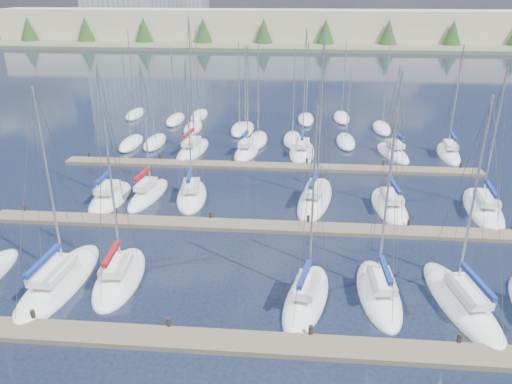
# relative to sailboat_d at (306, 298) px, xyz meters

# --- Properties ---
(ground) EXTENTS (400.00, 400.00, 0.00)m
(ground) POSITION_rel_sailboat_d_xyz_m (-3.79, 53.55, -0.19)
(ground) COLOR #1A2235
(ground) RESTS_ON ground
(dock_near) EXTENTS (44.00, 1.93, 1.10)m
(dock_near) POSITION_rel_sailboat_d_xyz_m (-3.79, -4.44, -0.03)
(dock_near) COLOR #6B5E4C
(dock_near) RESTS_ON ground
(dock_mid) EXTENTS (44.00, 1.93, 1.10)m
(dock_mid) POSITION_rel_sailboat_d_xyz_m (-3.79, 9.56, -0.03)
(dock_mid) COLOR #6B5E4C
(dock_mid) RESTS_ON ground
(dock_far) EXTENTS (44.00, 1.93, 1.10)m
(dock_far) POSITION_rel_sailboat_d_xyz_m (-3.79, 23.56, -0.03)
(dock_far) COLOR #6B5E4C
(dock_far) RESTS_ON ground
(sailboat_d) EXTENTS (4.04, 8.16, 12.91)m
(sailboat_d) POSITION_rel_sailboat_d_xyz_m (0.00, 0.00, 0.00)
(sailboat_d) COLOR white
(sailboat_d) RESTS_ON ground
(sailboat_l) EXTENTS (3.28, 8.36, 12.46)m
(sailboat_l) POSITION_rel_sailboat_d_xyz_m (7.32, 14.25, -0.01)
(sailboat_l) COLOR white
(sailboat_l) RESTS_ON ground
(sailboat_q) EXTENTS (4.05, 7.64, 10.78)m
(sailboat_q) POSITION_rel_sailboat_d_xyz_m (10.02, 29.10, -0.01)
(sailboat_q) COLOR white
(sailboat_q) RESTS_ON ground
(sailboat_h) EXTENTS (2.96, 7.59, 12.82)m
(sailboat_h) POSITION_rel_sailboat_d_xyz_m (-17.62, 13.98, -0.01)
(sailboat_h) COLOR white
(sailboat_h) RESTS_ON ground
(sailboat_n) EXTENTS (3.68, 9.00, 15.60)m
(sailboat_n) POSITION_rel_sailboat_d_xyz_m (-12.93, 28.18, 0.01)
(sailboat_n) COLOR white
(sailboat_n) RESTS_ON ground
(sailboat_k) EXTENTS (4.47, 10.42, 15.06)m
(sailboat_k) POSITION_rel_sailboat_d_xyz_m (0.89, 15.44, -0.00)
(sailboat_k) COLOR white
(sailboat_k) RESTS_ON ground
(sailboat_o) EXTENTS (3.26, 6.94, 12.78)m
(sailboat_o) POSITION_rel_sailboat_d_xyz_m (-6.64, 28.06, 0.01)
(sailboat_o) COLOR white
(sailboat_o) RESTS_ON ground
(sailboat_i) EXTENTS (3.15, 7.90, 12.74)m
(sailboat_i) POSITION_rel_sailboat_d_xyz_m (-14.38, 14.98, 0.01)
(sailboat_i) COLOR white
(sailboat_i) RESTS_ON ground
(sailboat_c) EXTENTS (3.35, 7.90, 13.00)m
(sailboat_c) POSITION_rel_sailboat_d_xyz_m (-12.37, 1.31, -0.01)
(sailboat_c) COLOR white
(sailboat_c) RESTS_ON ground
(sailboat_e) EXTENTS (2.86, 7.97, 12.63)m
(sailboat_e) POSITION_rel_sailboat_d_xyz_m (4.58, 0.94, -0.00)
(sailboat_e) COLOR white
(sailboat_e) RESTS_ON ground
(sailboat_m) EXTENTS (3.83, 9.56, 12.86)m
(sailboat_m) POSITION_rel_sailboat_d_xyz_m (15.32, 14.51, -0.01)
(sailboat_m) COLOR white
(sailboat_m) RESTS_ON ground
(sailboat_j) EXTENTS (3.53, 7.87, 12.90)m
(sailboat_j) POSITION_rel_sailboat_d_xyz_m (-10.35, 15.10, -0.00)
(sailboat_j) COLOR white
(sailboat_j) RESTS_ON ground
(sailboat_r) EXTENTS (2.89, 7.95, 12.89)m
(sailboat_r) POSITION_rel_sailboat_d_xyz_m (16.30, 29.42, 0.00)
(sailboat_r) COLOR white
(sailboat_r) RESTS_ON ground
(sailboat_p) EXTENTS (3.10, 8.67, 14.47)m
(sailboat_p) POSITION_rel_sailboat_d_xyz_m (-0.31, 28.60, -0.00)
(sailboat_p) COLOR white
(sailboat_p) RESTS_ON ground
(sailboat_f) EXTENTS (4.33, 9.89, 13.55)m
(sailboat_f) POSITION_rel_sailboat_d_xyz_m (9.48, 0.30, -0.01)
(sailboat_f) COLOR white
(sailboat_f) RESTS_ON ground
(sailboat_b) EXTENTS (3.64, 10.17, 13.56)m
(sailboat_b) POSITION_rel_sailboat_d_xyz_m (-16.14, 0.42, -0.02)
(sailboat_b) COLOR white
(sailboat_b) RESTS_ON ground
(distant_boats) EXTENTS (36.93, 20.75, 13.30)m
(distant_boats) POSITION_rel_sailboat_d_xyz_m (-8.13, 37.31, 0.11)
(distant_boats) COLOR #9EA0A5
(distant_boats) RESTS_ON ground
(shoreline) EXTENTS (400.00, 60.00, 38.00)m
(shoreline) POSITION_rel_sailboat_d_xyz_m (-17.08, 143.32, 7.26)
(shoreline) COLOR #666B51
(shoreline) RESTS_ON ground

